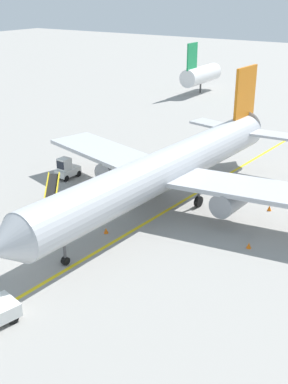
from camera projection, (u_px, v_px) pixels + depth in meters
name	position (u px, v px, depth m)	size (l,w,h in m)	color
ground_plane	(34.00, 274.00, 31.85)	(300.00, 300.00, 0.00)	gray
taxi_line_yellow	(101.00, 249.00, 34.89)	(0.30, 80.00, 0.01)	yellow
airliner	(168.00, 168.00, 40.54)	(28.56, 35.33, 10.10)	#B2B5BA
baggage_tug_near_wing	(67.00, 169.00, 47.58)	(1.46, 2.47, 2.10)	silver
belt_loader_forward_hold	(51.00, 205.00, 40.08)	(3.96, 4.78, 2.59)	silver
safety_cone_nose_left	(249.00, 245.00, 34.99)	(0.36, 0.36, 0.44)	orange
safety_cone_nose_right	(269.00, 208.00, 40.88)	(0.36, 0.36, 0.44)	orange
safety_cone_wingtip_left	(106.00, 230.00, 37.13)	(0.36, 0.36, 0.44)	orange
distant_aircraft_far_left	(201.00, 74.00, 85.37)	(3.00, 10.10, 8.80)	silver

